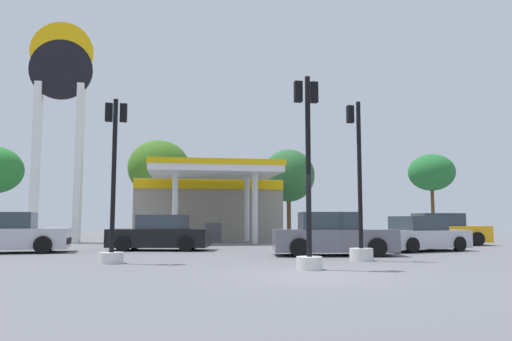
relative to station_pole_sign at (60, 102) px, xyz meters
The scene contains 14 objects.
ground_plane 22.23m from the station_pole_sign, 60.89° to the right, with size 90.00×90.00×0.00m, color slate.
gas_station 11.26m from the station_pole_sign, 21.82° to the left, with size 9.52×11.15×4.49m.
station_pole_sign is the anchor object (origin of this frame).
car_0 21.13m from the station_pole_sign, 31.49° to the right, with size 4.31×2.67×1.44m.
car_1 22.34m from the station_pole_sign, 16.54° to the right, with size 4.63×2.26×1.62m.
car_2 12.56m from the station_pole_sign, 52.60° to the right, with size 4.45×2.55×1.50m.
car_3 11.45m from the station_pole_sign, 87.96° to the right, with size 4.63×2.40×1.59m.
car_4 18.88m from the station_pole_sign, 44.01° to the right, with size 4.59×2.44×1.57m.
traffic_signal_0 20.34m from the station_pole_sign, 48.77° to the right, with size 0.75×0.75×5.15m.
traffic_signal_1 20.67m from the station_pole_sign, 58.55° to the right, with size 0.68×0.70×5.17m.
traffic_signal_2 16.27m from the station_pole_sign, 70.76° to the right, with size 0.72×0.72×4.99m.
tree_1 10.19m from the station_pole_sign, 56.07° to the left, with size 4.61×4.61×7.29m.
tree_2 17.84m from the station_pole_sign, 27.69° to the left, with size 4.09×4.09×6.83m.
tree_3 28.70m from the station_pole_sign, 15.82° to the left, with size 3.75×3.75×6.67m.
Camera 1 is at (-3.22, -11.39, 1.30)m, focal length 34.41 mm.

